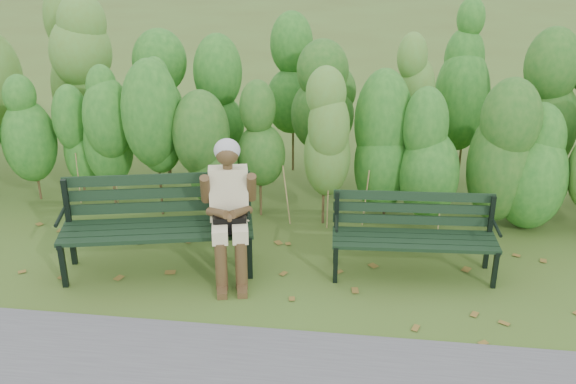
# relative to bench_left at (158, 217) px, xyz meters

# --- Properties ---
(ground) EXTENTS (80.00, 80.00, 0.00)m
(ground) POSITION_rel_bench_left_xyz_m (1.26, -0.02, -0.55)
(ground) COLOR #3D4C1B
(hedge_band) EXTENTS (11.04, 1.67, 2.42)m
(hedge_band) POSITION_rel_bench_left_xyz_m (1.26, 1.84, 0.71)
(hedge_band) COLOR #47381E
(hedge_band) RESTS_ON ground
(leaf_litter) EXTENTS (5.77, 2.12, 0.01)m
(leaf_litter) POSITION_rel_bench_left_xyz_m (0.97, -0.06, -0.55)
(leaf_litter) COLOR brown
(leaf_litter) RESTS_ON ground
(bench_left) EXTENTS (1.96, 1.00, 0.94)m
(bench_left) POSITION_rel_bench_left_xyz_m (0.00, 0.00, 0.00)
(bench_left) COLOR black
(bench_left) RESTS_ON ground
(bench_right) EXTENTS (1.62, 0.62, 0.80)m
(bench_right) POSITION_rel_bench_left_xyz_m (2.53, 0.23, -0.08)
(bench_right) COLOR black
(bench_right) RESTS_ON ground
(seated_woman) EXTENTS (0.57, 0.84, 1.37)m
(seated_woman) POSITION_rel_bench_left_xyz_m (0.74, -0.03, 0.22)
(seated_woman) COLOR beige
(seated_woman) RESTS_ON ground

